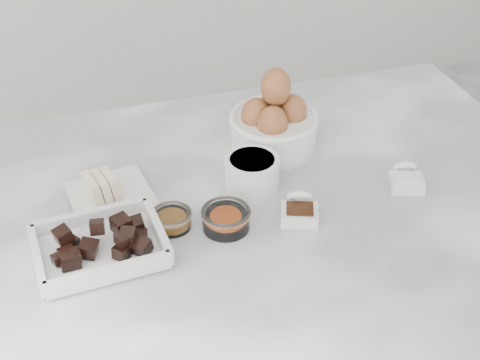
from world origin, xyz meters
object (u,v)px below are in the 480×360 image
egg_bowl (274,122)px  zest_bowl (226,218)px  chocolate_dish (99,244)px  vanilla_spoon (300,210)px  sugar_ramekin (252,171)px  honey_bowl (172,219)px  butter_plate (109,192)px  salt_spoon (406,179)px

egg_bowl → zest_bowl: 0.26m
chocolate_dish → zest_bowl: size_ratio=2.55×
vanilla_spoon → sugar_ramekin: bearing=115.1°
sugar_ramekin → honey_bowl: bearing=-156.6°
butter_plate → honey_bowl: size_ratio=2.30×
egg_bowl → vanilla_spoon: egg_bowl is taller
sugar_ramekin → vanilla_spoon: bearing=-64.9°
egg_bowl → honey_bowl: egg_bowl is taller
zest_bowl → vanilla_spoon: bearing=-4.3°
honey_bowl → salt_spoon: (0.42, -0.01, -0.00)m
chocolate_dish → sugar_ramekin: 0.30m
sugar_ramekin → salt_spoon: sugar_ramekin is taller
egg_bowl → vanilla_spoon: (-0.03, -0.21, -0.04)m
chocolate_dish → salt_spoon: (0.54, 0.03, -0.01)m
butter_plate → honey_bowl: bearing=-47.7°
chocolate_dish → zest_bowl: bearing=2.0°
salt_spoon → zest_bowl: bearing=-176.6°
honey_bowl → salt_spoon: salt_spoon is taller
honey_bowl → vanilla_spoon: vanilla_spoon is taller
zest_bowl → salt_spoon: bearing=3.4°
butter_plate → vanilla_spoon: (0.29, -0.13, -0.00)m
honey_bowl → zest_bowl: bearing=-18.3°
egg_bowl → salt_spoon: size_ratio=2.07×
butter_plate → zest_bowl: size_ratio=1.87×
chocolate_dish → butter_plate: 0.13m
butter_plate → vanilla_spoon: bearing=-24.3°
chocolate_dish → sugar_ramekin: size_ratio=2.17×
chocolate_dish → sugar_ramekin: bearing=20.3°
zest_bowl → honey_bowl: bearing=161.7°
butter_plate → zest_bowl: (0.17, -0.12, 0.00)m
butter_plate → salt_spoon: (0.50, -0.10, -0.00)m
egg_bowl → honey_bowl: size_ratio=2.56×
vanilla_spoon → butter_plate: bearing=155.7°
sugar_ramekin → salt_spoon: 0.27m
chocolate_dish → egg_bowl: (0.35, 0.21, 0.03)m
sugar_ramekin → salt_spoon: size_ratio=1.18×
sugar_ramekin → honey_bowl: sugar_ramekin is taller
butter_plate → vanilla_spoon: size_ratio=1.77×
chocolate_dish → butter_plate: size_ratio=1.36×
butter_plate → sugar_ramekin: (0.24, -0.03, 0.01)m
sugar_ramekin → vanilla_spoon: 0.12m
chocolate_dish → zest_bowl: 0.20m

